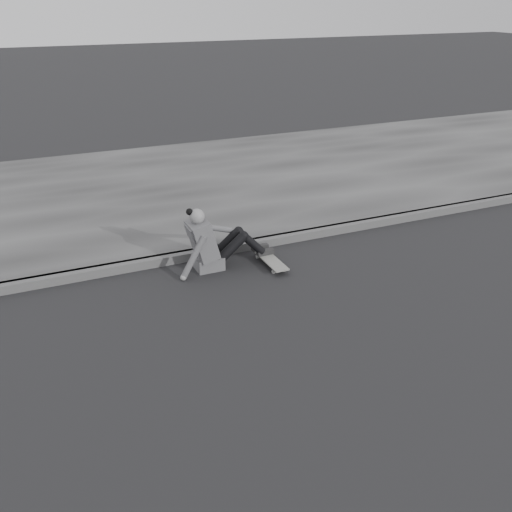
{
  "coord_description": "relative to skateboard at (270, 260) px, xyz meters",
  "views": [
    {
      "loc": [
        -4.65,
        -4.35,
        3.36
      ],
      "look_at": [
        -2.14,
        1.31,
        0.5
      ],
      "focal_mm": 40.0,
      "sensor_mm": 36.0,
      "label": 1
    }
  ],
  "objects": [
    {
      "name": "seated_woman",
      "position": [
        -0.73,
        0.25,
        0.29
      ],
      "size": [
        1.38,
        0.46,
        0.88
      ],
      "color": "#515154",
      "rests_on": "ground"
    },
    {
      "name": "ground",
      "position": [
        1.64,
        -1.96,
        -0.07
      ],
      "size": [
        80.0,
        80.0,
        0.0
      ],
      "primitive_type": "plane",
      "color": "black",
      "rests_on": "ground"
    },
    {
      "name": "skateboard",
      "position": [
        0.0,
        0.0,
        0.0
      ],
      "size": [
        0.2,
        0.78,
        0.09
      ],
      "color": "gray",
      "rests_on": "ground"
    },
    {
      "name": "sidewalk",
      "position": [
        1.64,
        3.64,
        -0.01
      ],
      "size": [
        24.0,
        6.0,
        0.12
      ],
      "primitive_type": "cube",
      "color": "#3C3C3C",
      "rests_on": "ground"
    },
    {
      "name": "curb",
      "position": [
        1.64,
        0.62,
        -0.01
      ],
      "size": [
        24.0,
        0.16,
        0.12
      ],
      "primitive_type": "cube",
      "color": "#4C4C4C",
      "rests_on": "ground"
    }
  ]
}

